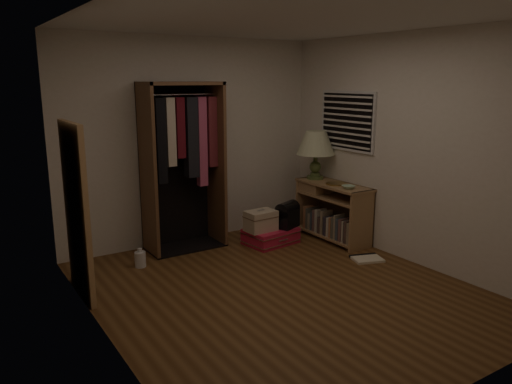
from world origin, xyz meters
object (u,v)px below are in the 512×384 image
open_wardrobe (184,152)px  floor_mirror (77,211)px  pink_suitcase (271,236)px  white_jug (140,259)px  console_bookshelf (331,209)px  table_lamp (316,144)px  train_case (261,221)px  black_bag (287,214)px

open_wardrobe → floor_mirror: 1.70m
open_wardrobe → pink_suitcase: (0.97, -0.49, -1.11)m
floor_mirror → white_jug: floor_mirror is taller
floor_mirror → white_jug: (0.73, 0.40, -0.76)m
open_wardrobe → pink_suitcase: bearing=-26.7°
open_wardrobe → white_jug: (-0.75, -0.37, -1.11)m
console_bookshelf → floor_mirror: bearing=-179.4°
console_bookshelf → white_jug: size_ratio=5.12×
floor_mirror → open_wardrobe: bearing=27.6°
pink_suitcase → table_lamp: size_ratio=1.03×
train_case → table_lamp: (0.96, 0.11, 0.90)m
black_bag → console_bookshelf: bearing=-40.0°
train_case → console_bookshelf: bearing=-16.7°
white_jug → pink_suitcase: bearing=-3.8°
floor_mirror → black_bag: 2.71m
console_bookshelf → floor_mirror: floor_mirror is taller
train_case → white_jug: bearing=173.0°
console_bookshelf → black_bag: 0.61m
open_wardrobe → train_case: size_ratio=5.20×
pink_suitcase → white_jug: bearing=168.9°
floor_mirror → white_jug: bearing=28.5°
floor_mirror → table_lamp: bearing=6.8°
black_bag → table_lamp: size_ratio=0.53×
pink_suitcase → table_lamp: 1.39m
pink_suitcase → floor_mirror: bearing=179.3°
floor_mirror → table_lamp: 3.29m
pink_suitcase → black_bag: (0.21, -0.07, 0.27)m
floor_mirror → pink_suitcase: (2.44, 0.28, -0.75)m
open_wardrobe → white_jug: size_ratio=9.37×
black_bag → white_jug: black_bag is taller
open_wardrobe → white_jug: open_wardrobe is taller
floor_mirror → black_bag: (2.66, 0.22, -0.48)m
floor_mirror → pink_suitcase: size_ratio=2.39×
pink_suitcase → console_bookshelf: bearing=-24.8°
console_bookshelf → pink_suitcase: console_bookshelf is taller
pink_suitcase → black_bag: 0.35m
table_lamp → open_wardrobe: bearing=167.7°
table_lamp → white_jug: 2.75m
floor_mirror → train_case: floor_mirror is taller
floor_mirror → table_lamp: (3.24, 0.39, 0.38)m
open_wardrobe → train_case: bearing=-31.5°
pink_suitcase → table_lamp: bearing=0.0°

